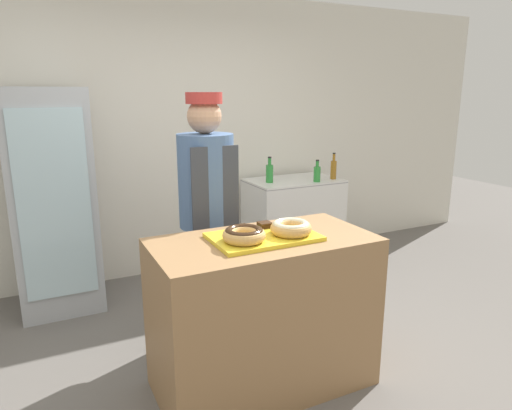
{
  "coord_description": "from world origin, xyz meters",
  "views": [
    {
      "loc": [
        -1.15,
        -2.24,
        1.78
      ],
      "look_at": [
        0.0,
        0.1,
        1.13
      ],
      "focal_mm": 32.0,
      "sensor_mm": 36.0,
      "label": 1
    }
  ],
  "objects_px": {
    "beverage_fridge": "(53,202)",
    "bottle_amber": "(333,169)",
    "donut_light_glaze": "(291,227)",
    "bottle_green": "(270,173)",
    "brownie_back_right": "(265,225)",
    "baker_person": "(207,215)",
    "serving_tray": "(264,237)",
    "brownie_back_left": "(242,228)",
    "donut_chocolate_glaze": "(244,234)",
    "chest_freezer": "(293,221)",
    "bottle_green_b": "(317,173)"
  },
  "relations": [
    {
      "from": "serving_tray",
      "to": "beverage_fridge",
      "type": "distance_m",
      "value": 2.03
    },
    {
      "from": "donut_chocolate_glaze",
      "to": "beverage_fridge",
      "type": "bearing_deg",
      "value": 116.47
    },
    {
      "from": "donut_light_glaze",
      "to": "bottle_amber",
      "type": "height_order",
      "value": "bottle_amber"
    },
    {
      "from": "donut_chocolate_glaze",
      "to": "bottle_green",
      "type": "relative_size",
      "value": 0.94
    },
    {
      "from": "brownie_back_right",
      "to": "baker_person",
      "type": "xyz_separation_m",
      "value": [
        -0.17,
        0.55,
        -0.05
      ]
    },
    {
      "from": "beverage_fridge",
      "to": "chest_freezer",
      "type": "distance_m",
      "value": 2.33
    },
    {
      "from": "donut_light_glaze",
      "to": "baker_person",
      "type": "xyz_separation_m",
      "value": [
        -0.24,
        0.74,
        -0.07
      ]
    },
    {
      "from": "bottle_green_b",
      "to": "bottle_green",
      "type": "bearing_deg",
      "value": 158.44
    },
    {
      "from": "baker_person",
      "to": "brownie_back_right",
      "type": "bearing_deg",
      "value": -72.72
    },
    {
      "from": "beverage_fridge",
      "to": "bottle_green_b",
      "type": "bearing_deg",
      "value": -4.67
    },
    {
      "from": "beverage_fridge",
      "to": "donut_chocolate_glaze",
      "type": "bearing_deg",
      "value": -63.53
    },
    {
      "from": "chest_freezer",
      "to": "bottle_amber",
      "type": "distance_m",
      "value": 0.69
    },
    {
      "from": "serving_tray",
      "to": "bottle_amber",
      "type": "height_order",
      "value": "bottle_amber"
    },
    {
      "from": "donut_light_glaze",
      "to": "brownie_back_right",
      "type": "xyz_separation_m",
      "value": [
        -0.07,
        0.19,
        -0.03
      ]
    },
    {
      "from": "brownie_back_left",
      "to": "bottle_green_b",
      "type": "bearing_deg",
      "value": 43.74
    },
    {
      "from": "brownie_back_left",
      "to": "bottle_green",
      "type": "xyz_separation_m",
      "value": [
        1.02,
        1.58,
        0.01
      ]
    },
    {
      "from": "donut_light_glaze",
      "to": "brownie_back_left",
      "type": "bearing_deg",
      "value": 140.18
    },
    {
      "from": "donut_chocolate_glaze",
      "to": "brownie_back_right",
      "type": "bearing_deg",
      "value": 39.82
    },
    {
      "from": "serving_tray",
      "to": "brownie_back_left",
      "type": "relative_size",
      "value": 8.06
    },
    {
      "from": "donut_light_glaze",
      "to": "bottle_green",
      "type": "height_order",
      "value": "bottle_green"
    },
    {
      "from": "donut_chocolate_glaze",
      "to": "chest_freezer",
      "type": "xyz_separation_m",
      "value": [
        1.4,
        1.8,
        -0.56
      ]
    },
    {
      "from": "serving_tray",
      "to": "bottle_amber",
      "type": "distance_m",
      "value": 2.27
    },
    {
      "from": "bottle_green",
      "to": "bottle_amber",
      "type": "distance_m",
      "value": 0.69
    },
    {
      "from": "bottle_green",
      "to": "beverage_fridge",
      "type": "bearing_deg",
      "value": 179.35
    },
    {
      "from": "chest_freezer",
      "to": "bottle_green_b",
      "type": "height_order",
      "value": "bottle_green_b"
    },
    {
      "from": "serving_tray",
      "to": "bottle_green_b",
      "type": "height_order",
      "value": "bottle_green_b"
    },
    {
      "from": "beverage_fridge",
      "to": "bottle_amber",
      "type": "height_order",
      "value": "beverage_fridge"
    },
    {
      "from": "chest_freezer",
      "to": "donut_chocolate_glaze",
      "type": "bearing_deg",
      "value": -127.77
    },
    {
      "from": "brownie_back_right",
      "to": "bottle_green",
      "type": "bearing_deg",
      "value": 61.2
    },
    {
      "from": "serving_tray",
      "to": "bottle_green",
      "type": "bearing_deg",
      "value": 61.13
    },
    {
      "from": "bottle_green",
      "to": "bottle_amber",
      "type": "xyz_separation_m",
      "value": [
        0.68,
        -0.13,
        0.01
      ]
    },
    {
      "from": "donut_chocolate_glaze",
      "to": "bottle_amber",
      "type": "bearing_deg",
      "value": 42.77
    },
    {
      "from": "donut_chocolate_glaze",
      "to": "brownie_back_left",
      "type": "distance_m",
      "value": 0.2
    },
    {
      "from": "brownie_back_right",
      "to": "chest_freezer",
      "type": "xyz_separation_m",
      "value": [
        1.17,
        1.61,
        -0.54
      ]
    },
    {
      "from": "bottle_green_b",
      "to": "baker_person",
      "type": "bearing_deg",
      "value": -150.04
    },
    {
      "from": "donut_light_glaze",
      "to": "chest_freezer",
      "type": "xyz_separation_m",
      "value": [
        1.1,
        1.8,
        -0.56
      ]
    },
    {
      "from": "brownie_back_right",
      "to": "chest_freezer",
      "type": "height_order",
      "value": "brownie_back_right"
    },
    {
      "from": "brownie_back_left",
      "to": "baker_person",
      "type": "xyz_separation_m",
      "value": [
        -0.02,
        0.55,
        -0.05
      ]
    },
    {
      "from": "chest_freezer",
      "to": "bottle_green_b",
      "type": "xyz_separation_m",
      "value": [
        0.15,
        -0.21,
        0.53
      ]
    },
    {
      "from": "beverage_fridge",
      "to": "bottle_green_b",
      "type": "relative_size",
      "value": 8.18
    },
    {
      "from": "brownie_back_left",
      "to": "bottle_green_b",
      "type": "xyz_separation_m",
      "value": [
        1.47,
        1.41,
        -0.01
      ]
    },
    {
      "from": "donut_chocolate_glaze",
      "to": "donut_light_glaze",
      "type": "distance_m",
      "value": 0.3
    },
    {
      "from": "brownie_back_right",
      "to": "bottle_green_b",
      "type": "distance_m",
      "value": 1.93
    },
    {
      "from": "brownie_back_left",
      "to": "brownie_back_right",
      "type": "relative_size",
      "value": 1.0
    },
    {
      "from": "donut_light_glaze",
      "to": "beverage_fridge",
      "type": "xyz_separation_m",
      "value": [
        -1.19,
        1.79,
        -0.11
      ]
    },
    {
      "from": "beverage_fridge",
      "to": "bottle_amber",
      "type": "distance_m",
      "value": 2.68
    },
    {
      "from": "brownie_back_right",
      "to": "baker_person",
      "type": "height_order",
      "value": "baker_person"
    },
    {
      "from": "donut_chocolate_glaze",
      "to": "bottle_green",
      "type": "distance_m",
      "value": 2.08
    },
    {
      "from": "serving_tray",
      "to": "beverage_fridge",
      "type": "relative_size",
      "value": 0.33
    },
    {
      "from": "serving_tray",
      "to": "donut_chocolate_glaze",
      "type": "height_order",
      "value": "donut_chocolate_glaze"
    }
  ]
}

